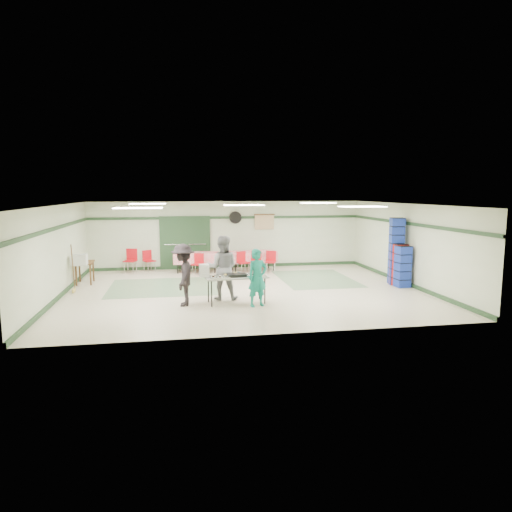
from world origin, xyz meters
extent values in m
plane|color=beige|center=(0.00, 0.00, 0.00)|extent=(11.00, 11.00, 0.00)
plane|color=silver|center=(0.00, 0.00, 2.70)|extent=(11.00, 11.00, 0.00)
plane|color=beige|center=(0.00, 4.50, 1.35)|extent=(11.00, 0.00, 11.00)
plane|color=beige|center=(0.00, -4.50, 1.35)|extent=(11.00, 0.00, 11.00)
plane|color=beige|center=(-5.50, 0.00, 1.35)|extent=(0.00, 9.00, 9.00)
plane|color=beige|center=(5.50, 0.00, 1.35)|extent=(0.00, 9.00, 9.00)
cube|color=#213C22|center=(0.00, 4.47, 2.05)|extent=(11.00, 0.06, 0.10)
cube|color=#213C22|center=(0.00, 4.47, 0.06)|extent=(11.00, 0.06, 0.12)
cube|color=#213C22|center=(-5.47, 0.00, 2.05)|extent=(0.06, 9.00, 0.10)
cube|color=#213C22|center=(-5.47, 0.00, 0.06)|extent=(0.06, 9.00, 0.12)
cube|color=#213C22|center=(5.47, 0.00, 2.05)|extent=(0.06, 9.00, 0.10)
cube|color=#213C22|center=(5.47, 0.00, 0.06)|extent=(0.06, 9.00, 0.12)
cube|color=slate|center=(-2.50, 1.00, 0.00)|extent=(3.50, 3.00, 0.01)
cube|color=slate|center=(2.80, 1.50, 0.00)|extent=(2.50, 3.50, 0.01)
cube|color=#979997|center=(-2.20, 4.44, 1.05)|extent=(0.90, 0.06, 2.10)
cube|color=#979997|center=(-1.25, 4.44, 1.05)|extent=(0.90, 0.06, 2.10)
cube|color=#213C22|center=(-1.73, 4.42, 1.05)|extent=(2.00, 0.03, 2.15)
cylinder|color=black|center=(0.30, 4.44, 2.05)|extent=(0.50, 0.10, 0.50)
cube|color=tan|center=(1.50, 4.44, 1.85)|extent=(0.80, 0.02, 0.60)
cube|color=#A09F9B|center=(-0.45, -1.55, 0.74)|extent=(1.78, 0.85, 0.04)
cylinder|color=black|center=(-1.17, -1.89, 0.36)|extent=(0.04, 0.04, 0.72)
cylinder|color=black|center=(0.32, -1.76, 0.36)|extent=(0.04, 0.04, 0.72)
cylinder|color=black|center=(-1.22, -1.33, 0.36)|extent=(0.04, 0.04, 0.72)
cylinder|color=black|center=(0.27, -1.20, 0.36)|extent=(0.04, 0.04, 0.72)
cube|color=silver|center=(0.09, -1.60, 0.77)|extent=(0.59, 0.46, 0.02)
cube|color=silver|center=(-0.57, -1.37, 0.77)|extent=(0.65, 0.52, 0.02)
cube|color=silver|center=(-0.93, -1.71, 0.77)|extent=(0.58, 0.46, 0.02)
cube|color=black|center=(-0.44, -1.62, 0.80)|extent=(0.54, 0.36, 0.08)
cube|color=white|center=(-1.33, -1.49, 0.94)|extent=(0.28, 0.26, 0.35)
imported|color=#138472|center=(0.07, -2.00, 0.78)|extent=(0.66, 0.55, 1.57)
imported|color=gray|center=(-0.78, -1.03, 0.93)|extent=(1.02, 0.87, 1.85)
imported|color=black|center=(-1.91, -1.58, 0.85)|extent=(0.72, 1.15, 1.70)
cube|color=red|center=(0.87, 3.61, 0.74)|extent=(1.89, 0.97, 0.05)
cube|color=red|center=(0.87, 3.61, 0.55)|extent=(1.90, 0.99, 0.40)
cylinder|color=black|center=(0.15, 3.23, 0.36)|extent=(0.04, 0.04, 0.72)
cylinder|color=black|center=(1.66, 3.38, 0.36)|extent=(0.04, 0.04, 0.72)
cylinder|color=black|center=(0.09, 3.83, 0.36)|extent=(0.04, 0.04, 0.72)
cylinder|color=black|center=(1.60, 3.99, 0.36)|extent=(0.04, 0.04, 0.72)
cube|color=red|center=(-1.33, 3.61, 0.74)|extent=(1.76, 0.89, 0.05)
cube|color=red|center=(-1.33, 3.61, 0.55)|extent=(1.76, 0.91, 0.40)
cylinder|color=black|center=(-2.06, 3.40, 0.36)|extent=(0.04, 0.04, 0.72)
cylinder|color=black|center=(-0.65, 3.26, 0.36)|extent=(0.04, 0.04, 0.72)
cylinder|color=black|center=(-2.00, 3.96, 0.36)|extent=(0.04, 0.04, 0.72)
cylinder|color=black|center=(-0.60, 3.82, 0.36)|extent=(0.04, 0.04, 0.72)
cube|color=red|center=(0.87, 2.96, 0.43)|extent=(0.51, 0.51, 0.04)
cube|color=red|center=(0.93, 3.12, 0.64)|extent=(0.38, 0.18, 0.39)
cylinder|color=silver|center=(0.66, 2.87, 0.20)|extent=(0.02, 0.02, 0.41)
cylinder|color=silver|center=(0.95, 2.76, 0.20)|extent=(0.02, 0.02, 0.41)
cylinder|color=silver|center=(0.78, 3.16, 0.20)|extent=(0.02, 0.02, 0.41)
cylinder|color=silver|center=(1.07, 3.04, 0.20)|extent=(0.02, 0.02, 0.41)
cube|color=red|center=(0.40, 2.96, 0.42)|extent=(0.49, 0.49, 0.04)
cube|color=red|center=(0.34, 3.12, 0.64)|extent=(0.38, 0.17, 0.39)
cylinder|color=silver|center=(0.31, 2.76, 0.20)|extent=(0.02, 0.02, 0.41)
cylinder|color=silver|center=(0.60, 2.87, 0.20)|extent=(0.02, 0.02, 0.41)
cylinder|color=silver|center=(0.21, 3.05, 0.20)|extent=(0.02, 0.02, 0.41)
cylinder|color=silver|center=(0.50, 3.16, 0.20)|extent=(0.02, 0.02, 0.41)
cube|color=red|center=(1.46, 2.96, 0.42)|extent=(0.48, 0.48, 0.04)
cube|color=red|center=(1.51, 3.13, 0.64)|extent=(0.38, 0.15, 0.39)
cylinder|color=silver|center=(1.27, 2.86, 0.20)|extent=(0.02, 0.02, 0.40)
cylinder|color=silver|center=(1.57, 2.77, 0.20)|extent=(0.02, 0.02, 0.40)
cylinder|color=silver|center=(1.36, 3.15, 0.20)|extent=(0.02, 0.02, 0.40)
cylinder|color=silver|center=(1.66, 3.06, 0.20)|extent=(0.02, 0.02, 0.40)
cube|color=red|center=(-1.32, 2.96, 0.41)|extent=(0.49, 0.49, 0.04)
cube|color=red|center=(-1.25, 3.11, 0.62)|extent=(0.36, 0.19, 0.37)
cylinder|color=silver|center=(-1.51, 2.88, 0.20)|extent=(0.02, 0.02, 0.39)
cylinder|color=silver|center=(-1.24, 2.76, 0.20)|extent=(0.02, 0.02, 0.39)
cylinder|color=silver|center=(-1.39, 3.16, 0.20)|extent=(0.02, 0.02, 0.39)
cylinder|color=silver|center=(-1.12, 3.04, 0.20)|extent=(0.02, 0.02, 0.39)
cube|color=red|center=(-3.13, 4.00, 0.42)|extent=(0.53, 0.53, 0.04)
cube|color=red|center=(-3.22, 4.15, 0.64)|extent=(0.35, 0.24, 0.39)
cylinder|color=silver|center=(-3.17, 3.79, 0.20)|extent=(0.02, 0.02, 0.41)
cylinder|color=silver|center=(-2.91, 3.96, 0.20)|extent=(0.02, 0.02, 0.41)
cylinder|color=silver|center=(-3.34, 4.04, 0.20)|extent=(0.02, 0.02, 0.41)
cylinder|color=silver|center=(-3.08, 4.21, 0.20)|extent=(0.02, 0.02, 0.41)
cube|color=red|center=(-3.83, 3.81, 0.47)|extent=(0.53, 0.53, 0.04)
cube|color=red|center=(-3.78, 3.99, 0.71)|extent=(0.42, 0.16, 0.43)
cylinder|color=silver|center=(-4.04, 3.69, 0.23)|extent=(0.02, 0.02, 0.45)
cylinder|color=silver|center=(-3.71, 3.60, 0.23)|extent=(0.02, 0.02, 0.45)
cylinder|color=silver|center=(-3.95, 4.02, 0.23)|extent=(0.02, 0.02, 0.45)
cylinder|color=silver|center=(-3.62, 3.93, 0.23)|extent=(0.02, 0.02, 0.45)
cube|color=#193298|center=(5.15, 0.12, 1.12)|extent=(0.51, 0.51, 2.24)
cube|color=maroon|center=(5.15, -0.11, 0.70)|extent=(0.47, 0.47, 1.40)
cube|color=#193298|center=(5.15, -0.37, 0.68)|extent=(0.43, 0.43, 1.36)
cube|color=brown|center=(-5.15, 2.04, 0.72)|extent=(0.60, 0.89, 0.05)
cube|color=brown|center=(-5.36, 1.67, 0.35)|extent=(0.05, 0.05, 0.70)
cube|color=brown|center=(-4.91, 1.69, 0.35)|extent=(0.05, 0.05, 0.70)
cube|color=brown|center=(-5.39, 2.39, 0.35)|extent=(0.05, 0.05, 0.70)
cube|color=brown|center=(-4.94, 2.41, 0.35)|extent=(0.05, 0.05, 0.70)
cube|color=beige|center=(-5.15, 1.32, 0.92)|extent=(0.44, 0.39, 0.35)
cylinder|color=brown|center=(-5.23, 0.68, 0.77)|extent=(0.08, 0.24, 1.47)
camera|label=1|loc=(-2.05, -13.92, 3.09)|focal=32.00mm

